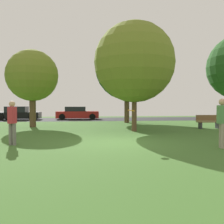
# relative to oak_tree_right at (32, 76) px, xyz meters

# --- Properties ---
(ground_plane) EXTENTS (44.00, 44.00, 0.00)m
(ground_plane) POSITION_rel_oak_tree_right_xyz_m (5.13, -7.53, -3.65)
(ground_plane) COLOR #3D6628
(road_strip) EXTENTS (44.00, 6.40, 0.01)m
(road_strip) POSITION_rel_oak_tree_right_xyz_m (5.13, 8.47, -3.65)
(road_strip) COLOR #28282B
(road_strip) RESTS_ON ground_plane
(oak_tree_right) EXTENTS (3.65, 3.65, 5.50)m
(oak_tree_right) POSITION_rel_oak_tree_right_xyz_m (0.00, 0.00, 0.00)
(oak_tree_right) COLOR brown
(oak_tree_right) RESTS_ON ground_plane
(maple_tree_far) EXTENTS (5.55, 5.55, 7.56)m
(maple_tree_far) POSITION_rel_oak_tree_right_xyz_m (7.37, 3.24, 1.13)
(maple_tree_far) COLOR brown
(maple_tree_far) RESTS_ON ground_plane
(oak_tree_left) EXTENTS (4.79, 4.79, 6.52)m
(oak_tree_left) POSITION_rel_oak_tree_right_xyz_m (6.68, -3.44, 0.47)
(oak_tree_left) COLOR brown
(oak_tree_left) RESTS_ON ground_plane
(person_catcher) EXTENTS (0.36, 0.30, 1.82)m
(person_catcher) POSITION_rel_oak_tree_right_xyz_m (8.79, -9.19, -2.63)
(person_catcher) COLOR gray
(person_catcher) RESTS_ON ground_plane
(person_bystander) EXTENTS (0.29, 0.36, 1.74)m
(person_bystander) POSITION_rel_oak_tree_right_xyz_m (0.93, -7.74, -2.68)
(person_bystander) COLOR slate
(person_bystander) RESTS_ON ground_plane
(frisbee_disc) EXTENTS (0.29, 0.29, 0.07)m
(frisbee_disc) POSITION_rel_oak_tree_right_xyz_m (5.53, -8.58, -2.27)
(frisbee_disc) COLOR orange
(parked_car_black) EXTENTS (4.32, 2.04, 1.40)m
(parked_car_black) POSITION_rel_oak_tree_right_xyz_m (-3.30, 8.28, -3.01)
(parked_car_black) COLOR black
(parked_car_black) RESTS_ON ground_plane
(parked_car_red) EXTENTS (4.51, 2.04, 1.37)m
(parked_car_red) POSITION_rel_oak_tree_right_xyz_m (2.80, 8.58, -3.01)
(parked_car_red) COLOR #B21E1E
(parked_car_red) RESTS_ON ground_plane
(park_bench) EXTENTS (1.60, 0.45, 0.90)m
(park_bench) POSITION_rel_oak_tree_right_xyz_m (11.94, -2.37, -3.19)
(park_bench) COLOR brown
(park_bench) RESTS_ON ground_plane
(street_lamp_post) EXTENTS (0.14, 0.14, 4.50)m
(street_lamp_post) POSITION_rel_oak_tree_right_xyz_m (7.73, 4.67, -1.40)
(street_lamp_post) COLOR #2D2D33
(street_lamp_post) RESTS_ON ground_plane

